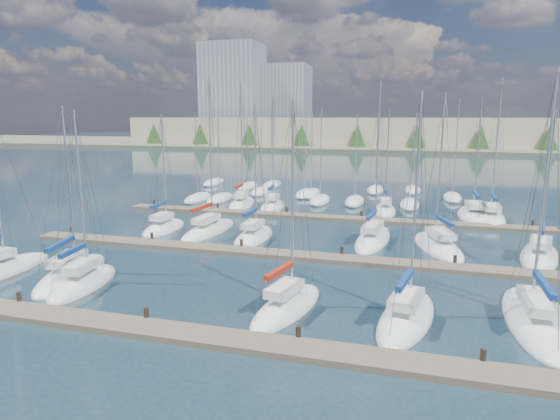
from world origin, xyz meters
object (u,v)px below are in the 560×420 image
(sailboat_j, at_px, (254,237))
(sailboat_d, at_px, (287,307))
(sailboat_r, at_px, (491,217))
(sailboat_h, at_px, (164,228))
(sailboat_e, at_px, (407,317))
(sailboat_o, at_px, (273,206))
(sailboat_p, at_px, (385,211))
(sailboat_q, at_px, (474,215))
(sailboat_k, at_px, (373,239))
(sailboat_l, at_px, (438,246))
(sailboat_m, at_px, (539,256))
(sailboat_b, at_px, (72,274))
(sailboat_f, at_px, (534,320))
(sailboat_i, at_px, (209,230))
(sailboat_c, at_px, (83,283))
(sailboat_n, at_px, (242,204))

(sailboat_j, distance_m, sailboat_d, 15.49)
(sailboat_r, distance_m, sailboat_h, 33.00)
(sailboat_e, bearing_deg, sailboat_h, 158.33)
(sailboat_o, bearing_deg, sailboat_p, -1.98)
(sailboat_p, distance_m, sailboat_e, 28.51)
(sailboat_q, distance_m, sailboat_k, 16.00)
(sailboat_l, bearing_deg, sailboat_r, 50.17)
(sailboat_m, relative_size, sailboat_b, 0.99)
(sailboat_h, distance_m, sailboat_b, 13.29)
(sailboat_f, bearing_deg, sailboat_i, 152.58)
(sailboat_q, distance_m, sailboat_c, 38.76)
(sailboat_j, height_order, sailboat_e, sailboat_e)
(sailboat_d, bearing_deg, sailboat_n, 127.03)
(sailboat_r, xyz_separation_m, sailboat_c, (-27.67, -27.81, -0.00))
(sailboat_h, bearing_deg, sailboat_m, -1.68)
(sailboat_k, bearing_deg, sailboat_d, -96.53)
(sailboat_m, relative_size, sailboat_o, 0.88)
(sailboat_o, xyz_separation_m, sailboat_e, (15.40, -27.37, -0.01))
(sailboat_o, relative_size, sailboat_l, 1.03)
(sailboat_f, xyz_separation_m, sailboat_i, (-24.02, 13.27, 0.01))
(sailboat_o, bearing_deg, sailboat_j, -86.66)
(sailboat_r, xyz_separation_m, sailboat_b, (-29.55, -26.58, -0.01))
(sailboat_e, bearing_deg, sailboat_f, 24.27)
(sailboat_j, relative_size, sailboat_k, 0.87)
(sailboat_n, xyz_separation_m, sailboat_k, (16.45, -12.31, -0.01))
(sailboat_q, bearing_deg, sailboat_i, -149.86)
(sailboat_o, bearing_deg, sailboat_c, -105.27)
(sailboat_n, height_order, sailboat_f, sailboat_n)
(sailboat_m, relative_size, sailboat_p, 0.98)
(sailboat_r, height_order, sailboat_q, sailboat_r)
(sailboat_h, height_order, sailboat_q, sailboat_q)
(sailboat_i, distance_m, sailboat_e, 23.04)
(sailboat_f, relative_size, sailboat_b, 1.14)
(sailboat_o, distance_m, sailboat_i, 12.87)
(sailboat_n, distance_m, sailboat_k, 20.55)
(sailboat_d, height_order, sailboat_l, sailboat_l)
(sailboat_j, distance_m, sailboat_c, 15.26)
(sailboat_j, relative_size, sailboat_b, 1.04)
(sailboat_l, bearing_deg, sailboat_e, -114.36)
(sailboat_f, relative_size, sailboat_i, 0.93)
(sailboat_j, xyz_separation_m, sailboat_m, (22.42, 0.32, -0.01))
(sailboat_e, bearing_deg, sailboat_p, 106.72)
(sailboat_i, relative_size, sailboat_b, 1.23)
(sailboat_p, bearing_deg, sailboat_e, -88.32)
(sailboat_r, relative_size, sailboat_q, 1.16)
(sailboat_n, distance_m, sailboat_m, 32.07)
(sailboat_f, distance_m, sailboat_r, 26.28)
(sailboat_m, relative_size, sailboat_q, 0.90)
(sailboat_m, distance_m, sailboat_k, 12.52)
(sailboat_o, distance_m, sailboat_h, 14.65)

